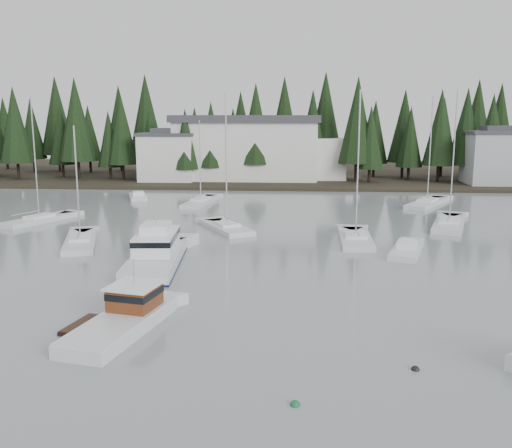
{
  "coord_description": "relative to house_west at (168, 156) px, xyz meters",
  "views": [
    {
      "loc": [
        3.54,
        -16.2,
        11.44
      ],
      "look_at": [
        0.29,
        30.29,
        2.5
      ],
      "focal_mm": 40.0,
      "sensor_mm": 36.0,
      "label": 1
    }
  ],
  "objects": [
    {
      "name": "far_shore_land",
      "position": [
        18.0,
        18.0,
        -4.65
      ],
      "size": [
        240.0,
        54.0,
        1.0
      ],
      "primitive_type": "cube",
      "color": "black",
      "rests_on": "ground"
    },
    {
      "name": "conifer_treeline",
      "position": [
        18.0,
        7.0,
        -4.65
      ],
      "size": [
        200.0,
        22.0,
        20.0
      ],
      "primitive_type": null,
      "color": "black",
      "rests_on": "ground"
    },
    {
      "name": "house_west",
      "position": [
        0.0,
        0.0,
        0.0
      ],
      "size": [
        9.54,
        7.42,
        8.75
      ],
      "color": "silver",
      "rests_on": "ground"
    },
    {
      "name": "house_east_a",
      "position": [
        54.0,
        -1.0,
        0.25
      ],
      "size": [
        10.6,
        8.48,
        9.25
      ],
      "color": "#999EA0",
      "rests_on": "ground"
    },
    {
      "name": "harbor_inn",
      "position": [
        15.04,
        3.34,
        1.12
      ],
      "size": [
        29.5,
        11.5,
        10.9
      ],
      "color": "silver",
      "rests_on": "ground"
    },
    {
      "name": "lobster_boat_brown",
      "position": [
        12.28,
        -66.43,
        -4.18
      ],
      "size": [
        5.42,
        8.83,
        4.17
      ],
      "rotation": [
        0.0,
        0.0,
        1.36
      ],
      "color": "silver",
      "rests_on": "ground"
    },
    {
      "name": "cabin_cruiser_center",
      "position": [
        10.85,
        -53.01,
        -3.92
      ],
      "size": [
        4.47,
        11.7,
        4.92
      ],
      "rotation": [
        0.0,
        0.0,
        1.65
      ],
      "color": "silver",
      "rests_on": "ground"
    },
    {
      "name": "sailboat_0",
      "position": [
        2.27,
        -46.37,
        -4.6
      ],
      "size": [
        5.34,
        9.93,
        11.08
      ],
      "rotation": [
        0.0,
        0.0,
        1.87
      ],
      "color": "silver",
      "rests_on": "ground"
    },
    {
      "name": "sailboat_2",
      "position": [
        9.15,
        -21.92,
        -4.6
      ],
      "size": [
        3.82,
        10.51,
        11.32
      ],
      "rotation": [
        0.0,
        0.0,
        1.44
      ],
      "color": "silver",
      "rests_on": "ground"
    },
    {
      "name": "sailboat_3",
      "position": [
        27.11,
        -43.49,
        -4.57
      ],
      "size": [
        2.99,
        8.97,
        14.21
      ],
      "rotation": [
        0.0,
        0.0,
        1.55
      ],
      "color": "silver",
      "rests_on": "ground"
    },
    {
      "name": "sailboat_5",
      "position": [
        38.58,
        -20.87,
        -4.58
      ],
      "size": [
        7.59,
        10.68,
        14.41
      ],
      "rotation": [
        0.0,
        0.0,
        1.06
      ],
      "color": "silver",
      "rests_on": "ground"
    },
    {
      "name": "sailboat_7",
      "position": [
        37.68,
        -35.23,
        -4.58
      ],
      "size": [
        5.93,
        10.93,
        14.5
      ],
      "rotation": [
        0.0,
        0.0,
        1.26
      ],
      "color": "silver",
      "rests_on": "ground"
    },
    {
      "name": "sailboat_9",
      "position": [
        -6.19,
        -36.16,
        -4.57
      ],
      "size": [
        5.73,
        9.24,
        13.99
      ],
      "rotation": [
        0.0,
        0.0,
        1.17
      ],
      "color": "silver",
      "rests_on": "ground"
    },
    {
      "name": "sailboat_10",
      "position": [
        14.67,
        -39.13,
        -4.57
      ],
      "size": [
        6.35,
        8.38,
        14.16
      ],
      "rotation": [
        0.0,
        0.0,
        2.08
      ],
      "color": "silver",
      "rests_on": "ground"
    },
    {
      "name": "runabout_1",
      "position": [
        30.96,
        -47.76,
        -4.52
      ],
      "size": [
        4.17,
        7.3,
        1.42
      ],
      "rotation": [
        0.0,
        0.0,
        1.27
      ],
      "color": "silver",
      "rests_on": "ground"
    },
    {
      "name": "runabout_3",
      "position": [
        -0.17,
        -18.46,
        -4.52
      ],
      "size": [
        3.88,
        5.91,
        1.42
      ],
      "rotation": [
        0.0,
        0.0,
        1.91
      ],
      "color": "silver",
      "rests_on": "ground"
    },
    {
      "name": "mooring_buoy_green",
      "position": [
        21.63,
        -74.1,
        -4.65
      ],
      "size": [
        0.42,
        0.42,
        0.42
      ],
      "primitive_type": "sphere",
      "color": "#145933",
      "rests_on": "ground"
    },
    {
      "name": "mooring_buoy_dark",
      "position": [
        27.1,
        -70.48,
        -4.65
      ],
      "size": [
        0.4,
        0.4,
        0.4
      ],
      "primitive_type": "sphere",
      "color": "black",
      "rests_on": "ground"
    }
  ]
}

